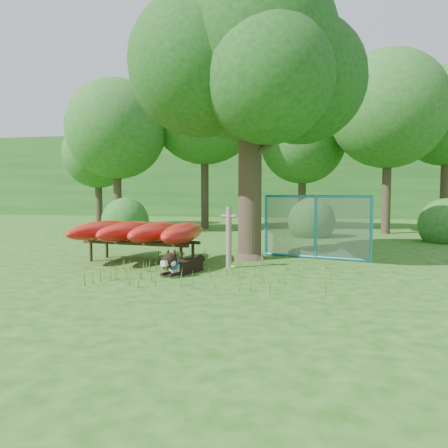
% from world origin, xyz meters
% --- Properties ---
extents(ground, '(80.00, 80.00, 0.00)m').
position_xyz_m(ground, '(0.00, 0.00, 0.00)').
color(ground, '#1B4B0F').
rests_on(ground, ground).
extents(oak_tree, '(5.77, 5.03, 7.34)m').
position_xyz_m(oak_tree, '(0.47, 2.87, 4.90)').
color(oak_tree, '#33281B').
rests_on(oak_tree, ground).
extents(wooden_post, '(0.38, 0.16, 1.37)m').
position_xyz_m(wooden_post, '(0.26, 1.43, 0.72)').
color(wooden_post, '#6F6253').
rests_on(wooden_post, ground).
extents(kayak_rack, '(3.03, 3.16, 0.98)m').
position_xyz_m(kayak_rack, '(-1.98, 1.81, 0.75)').
color(kayak_rack, black).
rests_on(kayak_rack, ground).
extents(husky_dog, '(0.67, 1.21, 0.57)m').
position_xyz_m(husky_dog, '(-0.55, 0.46, 0.20)').
color(husky_dog, black).
rests_on(husky_dog, ground).
extents(fence_section, '(2.71, 0.82, 2.72)m').
position_xyz_m(fence_section, '(2.16, 3.23, 0.82)').
color(fence_section, teal).
rests_on(fence_section, ground).
extents(wildflower_clump, '(0.11, 0.12, 0.25)m').
position_xyz_m(wildflower_clump, '(0.57, 0.31, 0.20)').
color(wildflower_clump, '#4E7E29').
rests_on(wildflower_clump, ground).
extents(bg_tree_a, '(4.40, 4.40, 6.70)m').
position_xyz_m(bg_tree_a, '(-6.50, 10.00, 4.48)').
color(bg_tree_a, '#33281B').
rests_on(bg_tree_a, ground).
extents(bg_tree_b, '(5.20, 5.20, 8.22)m').
position_xyz_m(bg_tree_b, '(-3.00, 12.00, 5.61)').
color(bg_tree_b, '#33281B').
rests_on(bg_tree_b, ground).
extents(bg_tree_c, '(4.00, 4.00, 6.12)m').
position_xyz_m(bg_tree_c, '(1.50, 13.00, 4.11)').
color(bg_tree_c, '#33281B').
rests_on(bg_tree_c, ground).
extents(bg_tree_d, '(4.80, 4.80, 7.50)m').
position_xyz_m(bg_tree_d, '(5.00, 11.00, 5.08)').
color(bg_tree_d, '#33281B').
rests_on(bg_tree_d, ground).
extents(bg_tree_e, '(4.60, 4.60, 7.55)m').
position_xyz_m(bg_tree_e, '(8.00, 14.00, 5.23)').
color(bg_tree_e, '#33281B').
rests_on(bg_tree_e, ground).
extents(bg_tree_f, '(3.60, 3.60, 5.55)m').
position_xyz_m(bg_tree_f, '(-9.00, 13.00, 3.73)').
color(bg_tree_f, '#33281B').
rests_on(bg_tree_f, ground).
extents(shrub_left, '(1.80, 1.80, 1.80)m').
position_xyz_m(shrub_left, '(-5.00, 7.50, 0.00)').
color(shrub_left, '#1F591D').
rests_on(shrub_left, ground).
extents(shrub_right, '(1.80, 1.80, 1.80)m').
position_xyz_m(shrub_right, '(6.50, 8.00, 0.00)').
color(shrub_right, '#1F591D').
rests_on(shrub_right, ground).
extents(shrub_mid, '(1.80, 1.80, 1.80)m').
position_xyz_m(shrub_mid, '(2.00, 9.00, 0.00)').
color(shrub_mid, '#1F591D').
rests_on(shrub_mid, ground).
extents(wooded_hillside, '(80.00, 12.00, 6.00)m').
position_xyz_m(wooded_hillside, '(0.00, 28.00, 3.00)').
color(wooded_hillside, '#1F591D').
rests_on(wooded_hillside, ground).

